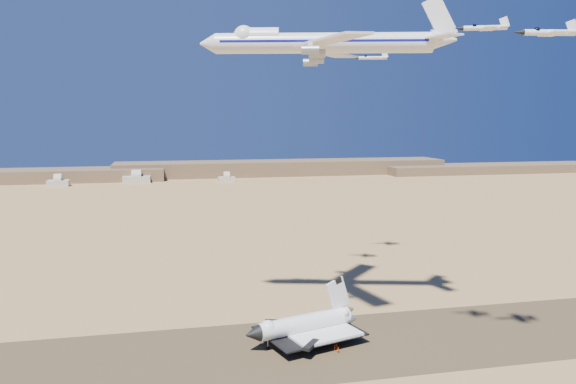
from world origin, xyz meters
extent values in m
plane|color=tan|center=(0.00, 0.00, 0.00)|extent=(1200.00, 1200.00, 0.00)
cube|color=brown|center=(0.00, 0.00, 0.03)|extent=(600.00, 50.00, 0.06)
cube|color=brown|center=(120.00, 540.00, 9.00)|extent=(420.00, 60.00, 18.00)
cube|color=brown|center=(400.00, 510.00, 5.50)|extent=(300.00, 60.00, 11.00)
cube|color=beige|center=(-140.00, 470.00, 3.25)|extent=(22.00, 14.00, 6.50)
cube|color=beige|center=(-60.00, 485.00, 3.75)|extent=(30.00, 15.00, 7.50)
cube|color=beige|center=(40.00, 475.00, 2.75)|extent=(19.00, 12.50, 5.50)
cylinder|color=white|center=(14.40, 5.27, 6.02)|extent=(32.38, 14.70, 5.62)
cone|color=black|center=(-3.09, -0.03, 6.02)|extent=(5.87, 6.42, 5.34)
sphere|color=white|center=(1.90, 1.49, 6.83)|extent=(5.22, 5.22, 5.22)
cube|color=white|center=(18.24, 6.44, 3.72)|extent=(28.13, 29.47, 0.90)
cube|color=black|center=(16.32, 5.85, 3.26)|extent=(35.82, 31.80, 0.50)
cube|color=white|center=(26.89, 9.06, 13.86)|extent=(9.11, 3.37, 11.57)
cylinder|color=gray|center=(1.90, 1.49, 1.61)|extent=(0.36, 0.36, 3.21)
cylinder|color=black|center=(1.90, 1.49, 0.55)|extent=(1.19, 0.75, 1.10)
cylinder|color=gray|center=(21.62, 2.21, 1.61)|extent=(0.36, 0.36, 3.21)
cylinder|color=black|center=(21.62, 2.21, 0.55)|extent=(1.19, 0.75, 1.10)
cylinder|color=gray|center=(18.71, 11.82, 1.61)|extent=(0.36, 0.36, 3.21)
cylinder|color=black|center=(18.71, 11.82, 0.55)|extent=(1.19, 0.75, 1.10)
cylinder|color=white|center=(23.61, 17.70, 95.86)|extent=(69.85, 24.26, 6.63)
cone|color=white|center=(-12.99, 27.28, 95.86)|extent=(6.69, 7.73, 6.63)
sphere|color=white|center=(-1.46, 24.26, 98.24)|extent=(6.84, 6.84, 6.84)
cube|color=white|center=(21.41, 1.13, 94.61)|extent=(16.25, 32.40, 0.73)
cube|color=white|center=(29.81, 33.22, 94.61)|extent=(27.93, 29.18, 0.73)
cube|color=white|center=(57.99, 1.74, 96.89)|extent=(8.51, 12.50, 0.52)
cube|color=white|center=(61.40, 14.77, 96.89)|extent=(12.07, 12.11, 0.52)
cube|color=white|center=(59.70, 8.26, 103.63)|extent=(11.61, 3.69, 14.81)
cylinder|color=gray|center=(19.24, 9.20, 91.51)|extent=(5.69, 3.92, 2.69)
cylinder|color=gray|center=(14.87, 0.70, 91.51)|extent=(5.69, 3.92, 2.69)
cylinder|color=gray|center=(23.96, 27.25, 91.51)|extent=(5.69, 3.92, 2.69)
cylinder|color=gray|center=(24.32, 36.79, 91.51)|extent=(5.69, 3.92, 2.69)
imported|color=#EC4A0D|center=(21.96, -3.73, 0.90)|extent=(0.48, 0.66, 1.68)
imported|color=#EC4A0D|center=(22.57, -5.61, 0.94)|extent=(0.97, 0.93, 1.75)
imported|color=#EC4A0D|center=(22.83, -2.59, 1.00)|extent=(1.10, 1.22, 1.88)
cylinder|color=white|center=(53.51, -28.92, 94.56)|extent=(10.55, 5.03, 1.26)
cone|color=black|center=(47.45, -26.62, 94.56)|extent=(2.61, 1.93, 1.17)
sphere|color=black|center=(50.99, -27.96, 95.01)|extent=(1.26, 1.26, 1.26)
cube|color=white|center=(54.36, -29.25, 94.38)|extent=(5.51, 7.86, 0.23)
cube|color=white|center=(57.72, -30.53, 94.56)|extent=(3.46, 4.92, 0.18)
cube|color=white|center=(57.89, -30.59, 95.82)|extent=(2.63, 1.18, 3.05)
cylinder|color=white|center=(67.02, -36.14, 92.75)|extent=(13.17, 3.60, 1.53)
cone|color=black|center=(59.27, -34.89, 92.75)|extent=(3.03, 1.85, 1.42)
sphere|color=black|center=(63.79, -35.62, 93.30)|extent=(1.53, 1.53, 1.53)
cube|color=white|center=(68.10, -36.32, 92.53)|extent=(5.16, 9.23, 0.27)
cube|color=white|center=(72.41, -37.01, 92.75)|extent=(3.24, 5.77, 0.22)
cube|color=white|center=(72.63, -37.05, 94.28)|extent=(3.30, 0.80, 3.69)
cylinder|color=white|center=(43.49, 61.35, 99.39)|extent=(11.74, 5.60, 1.40)
cone|color=black|center=(36.75, 63.92, 99.39)|extent=(2.90, 2.15, 1.30)
sphere|color=black|center=(40.68, 62.42, 99.89)|extent=(1.40, 1.40, 1.40)
cube|color=white|center=(44.43, 61.00, 99.19)|extent=(6.14, 8.74, 0.25)
cube|color=white|center=(48.18, 59.57, 99.39)|extent=(3.85, 5.47, 0.20)
cube|color=white|center=(48.36, 59.50, 100.79)|extent=(2.92, 1.31, 3.39)
cylinder|color=white|center=(66.55, 85.83, 99.13)|extent=(12.87, 4.57, 1.50)
cone|color=black|center=(59.04, 87.69, 99.13)|extent=(3.05, 2.03, 1.40)
sphere|color=black|center=(63.42, 86.60, 99.67)|extent=(1.50, 1.50, 1.50)
cube|color=white|center=(67.59, 85.57, 98.92)|extent=(5.72, 9.25, 0.27)
cube|color=white|center=(71.76, 84.53, 99.13)|extent=(3.59, 5.78, 0.21)
cube|color=white|center=(71.97, 84.48, 100.63)|extent=(3.22, 1.04, 3.63)
camera|label=1|loc=(-27.67, -162.83, 71.38)|focal=35.00mm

